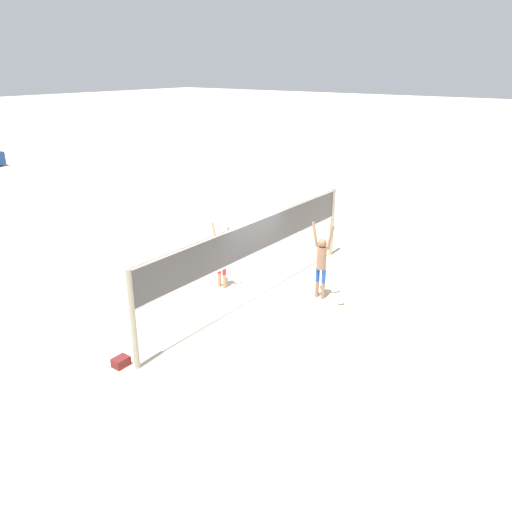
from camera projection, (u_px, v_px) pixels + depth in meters
name	position (u px, v px, depth m)	size (l,w,h in m)	color
ground_plane	(256.00, 298.00, 14.67)	(200.00, 200.00, 0.00)	beige
volleyball_net	(256.00, 243.00, 14.05)	(9.11, 0.13, 2.42)	gray
player_spiker	(321.00, 259.00, 14.27)	(0.28, 0.72, 2.28)	#8C664C
player_blocker	(221.00, 255.00, 15.01)	(0.28, 0.69, 2.03)	tan
volleyball	(341.00, 301.00, 14.27)	(0.22, 0.22, 0.22)	silver
gear_bag	(121.00, 362.00, 11.35)	(0.37, 0.28, 0.21)	maroon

